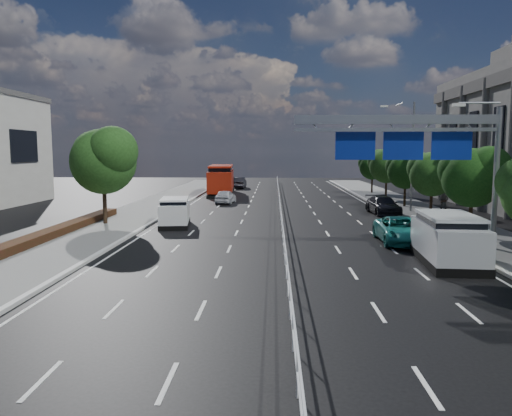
{
  "coord_description": "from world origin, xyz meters",
  "views": [
    {
      "loc": [
        -0.5,
        -15.32,
        5.03
      ],
      "look_at": [
        -1.33,
        7.73,
        2.4
      ],
      "focal_mm": 35.0,
      "sensor_mm": 36.0,
      "label": 1
    }
  ],
  "objects": [
    {
      "name": "parked_car_teal",
      "position": [
        6.5,
        12.0,
        0.71
      ],
      "size": [
        2.44,
        5.14,
        1.42
      ],
      "primitive_type": "imported",
      "rotation": [
        0.0,
        0.0,
        -0.02
      ],
      "color": "#1B7B73",
      "rests_on": "ground"
    },
    {
      "name": "overhead_gantry",
      "position": [
        6.74,
        10.05,
        5.61
      ],
      "size": [
        10.24,
        0.38,
        7.45
      ],
      "color": "gray",
      "rests_on": "ground"
    },
    {
      "name": "red_bus",
      "position": [
        -6.67,
        42.82,
        1.78
      ],
      "size": [
        3.43,
        11.56,
        3.41
      ],
      "rotation": [
        0.0,
        0.0,
        0.06
      ],
      "color": "black",
      "rests_on": "ground"
    },
    {
      "name": "silver_minivan",
      "position": [
        7.33,
        7.01,
        1.1
      ],
      "size": [
        2.66,
        5.54,
        2.24
      ],
      "rotation": [
        0.0,
        0.0,
        -0.07
      ],
      "color": "black",
      "rests_on": "ground"
    },
    {
      "name": "near_car_silver",
      "position": [
        -5.18,
        32.65,
        0.66
      ],
      "size": [
        1.99,
        4.04,
        1.32
      ],
      "primitive_type": "imported",
      "rotation": [
        0.0,
        0.0,
        3.03
      ],
      "color": "silver",
      "rests_on": "ground"
    },
    {
      "name": "median_fence",
      "position": [
        0.0,
        22.5,
        0.53
      ],
      "size": [
        0.05,
        85.0,
        1.02
      ],
      "color": "silver",
      "rests_on": "ground"
    },
    {
      "name": "far_tree_h",
      "position": [
        11.24,
        44.48,
        3.42
      ],
      "size": [
        3.41,
        3.18,
        4.91
      ],
      "color": "black",
      "rests_on": "ground"
    },
    {
      "name": "far_tree_g",
      "position": [
        11.25,
        36.98,
        3.75
      ],
      "size": [
        3.96,
        3.69,
        5.45
      ],
      "color": "black",
      "rests_on": "ground"
    },
    {
      "name": "pedestrian_b",
      "position": [
        13.4,
        25.81,
        1.08
      ],
      "size": [
        1.16,
        1.14,
        1.88
      ],
      "primitive_type": "imported",
      "rotation": [
        0.0,
        0.0,
        2.44
      ],
      "color": "gray",
      "rests_on": "sidewalk_far"
    },
    {
      "name": "streetlight_far",
      "position": [
        10.5,
        26.0,
        5.21
      ],
      "size": [
        2.78,
        2.4,
        9.0
      ],
      "color": "gray",
      "rests_on": "ground"
    },
    {
      "name": "near_car_dark",
      "position": [
        -5.26,
        52.58,
        0.76
      ],
      "size": [
        1.83,
        4.67,
        1.51
      ],
      "primitive_type": "imported",
      "rotation": [
        0.0,
        0.0,
        3.09
      ],
      "color": "black",
      "rests_on": "ground"
    },
    {
      "name": "ground",
      "position": [
        0.0,
        0.0,
        0.0
      ],
      "size": [
        160.0,
        160.0,
        0.0
      ],
      "primitive_type": "plane",
      "color": "black",
      "rests_on": "ground"
    },
    {
      "name": "near_tree_back",
      "position": [
        -11.94,
        17.97,
        4.61
      ],
      "size": [
        4.84,
        4.51,
        6.69
      ],
      "color": "black",
      "rests_on": "ground"
    },
    {
      "name": "parked_car_dark",
      "position": [
        8.3,
        24.91,
        0.71
      ],
      "size": [
        2.34,
        5.02,
        1.42
      ],
      "primitive_type": "imported",
      "rotation": [
        0.0,
        0.0,
        0.07
      ],
      "color": "black",
      "rests_on": "ground"
    },
    {
      "name": "far_tree_e",
      "position": [
        11.25,
        21.98,
        3.56
      ],
      "size": [
        3.63,
        3.38,
        5.13
      ],
      "color": "black",
      "rests_on": "ground"
    },
    {
      "name": "white_minivan",
      "position": [
        -7.18,
        17.86,
        0.93
      ],
      "size": [
        2.42,
        4.56,
        1.89
      ],
      "rotation": [
        0.0,
        0.0,
        0.13
      ],
      "color": "black",
      "rests_on": "ground"
    },
    {
      "name": "kerb_near",
      "position": [
        -9.0,
        0.0,
        0.07
      ],
      "size": [
        0.25,
        140.0,
        0.15
      ],
      "primitive_type": "cube",
      "color": "silver",
      "rests_on": "ground"
    },
    {
      "name": "far_tree_f",
      "position": [
        11.24,
        29.48,
        3.49
      ],
      "size": [
        3.52,
        3.28,
        5.02
      ],
      "color": "black",
      "rests_on": "ground"
    },
    {
      "name": "far_tree_d",
      "position": [
        11.25,
        14.48,
        3.69
      ],
      "size": [
        3.85,
        3.59,
        5.34
      ],
      "color": "black",
      "rests_on": "ground"
    }
  ]
}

